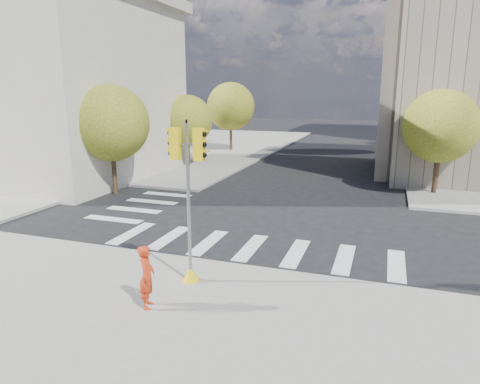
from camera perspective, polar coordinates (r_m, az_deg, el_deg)
name	(u,v)px	position (r m, az deg, el deg)	size (l,w,h in m)	color
ground	(267,233)	(18.72, 3.59, -5.42)	(160.00, 160.00, 0.00)	black
sidewalk_far_left	(159,145)	(50.02, -10.74, 6.20)	(28.00, 40.00, 0.15)	gray
classical_building	(31,85)	(35.21, -26.14, 12.66)	(19.00, 15.00, 12.70)	beige
tree_lw_near	(111,123)	(26.06, -16.83, 8.76)	(4.40, 4.40, 6.41)	#382616
tree_lw_mid	(187,120)	(34.69, -7.05, 9.45)	(4.00, 4.00, 5.77)	#382616
tree_lw_far	(231,107)	(43.85, -1.25, 11.32)	(4.80, 4.80, 6.95)	#382616
tree_re_near	(441,126)	(27.33, 25.18, 7.94)	(4.20, 4.20, 6.16)	#382616
tree_re_mid	(426,112)	(39.25, 23.50, 9.77)	(4.60, 4.60, 6.66)	#382616
tree_re_far	(417,112)	(51.24, 22.52, 9.86)	(4.00, 4.00, 5.88)	#382616
lamp_near	(443,114)	(31.33, 25.47, 9.40)	(0.35, 0.18, 8.11)	black
lamp_far	(427,107)	(45.26, 23.64, 10.35)	(0.35, 0.18, 8.11)	black
traffic_signal	(189,215)	(13.11, -6.82, -3.09)	(1.06, 0.56, 5.04)	yellow
photographer	(147,277)	(12.17, -12.33, -10.97)	(0.65, 0.43, 1.79)	red
planter_wall	(56,186)	(28.33, -23.30, 0.77)	(6.00, 0.40, 0.50)	silver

